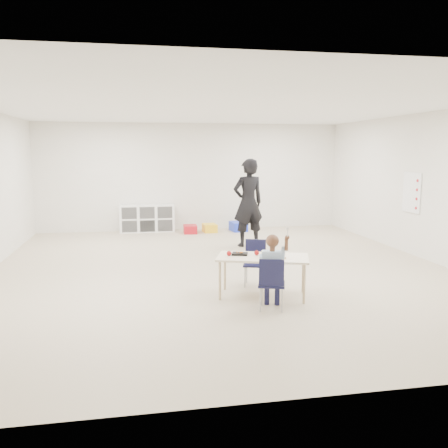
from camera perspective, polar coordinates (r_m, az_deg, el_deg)
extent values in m
plane|color=beige|center=(8.42, -0.28, -5.46)|extent=(9.00, 9.00, 0.00)
plane|color=white|center=(8.20, -0.29, 13.88)|extent=(9.00, 9.00, 0.00)
cube|color=white|center=(12.64, -3.90, 5.67)|extent=(8.00, 0.02, 2.80)
cube|color=white|center=(3.87, 11.53, -1.25)|extent=(8.00, 0.02, 2.80)
cube|color=white|center=(9.73, 23.66, 4.08)|extent=(0.02, 9.00, 2.80)
cube|color=#FEEBCB|center=(6.77, 4.69, -4.03)|extent=(1.42, 1.01, 0.03)
cube|color=black|center=(6.82, 5.87, -3.68)|extent=(0.26, 0.22, 0.03)
cube|color=black|center=(6.84, 1.92, -3.61)|extent=(0.26, 0.22, 0.03)
cube|color=white|center=(6.64, 4.84, -3.69)|extent=(0.09, 0.09, 0.10)
ellipsoid|color=tan|center=(6.67, 6.95, -3.83)|extent=(0.09, 0.09, 0.07)
sphere|color=maroon|center=(6.82, 3.95, -3.49)|extent=(0.07, 0.07, 0.07)
sphere|color=maroon|center=(6.77, 0.61, -3.55)|extent=(0.07, 0.07, 0.07)
cube|color=white|center=(12.44, -9.23, 0.67)|extent=(1.40, 0.40, 0.70)
cube|color=white|center=(10.23, 21.65, 3.54)|extent=(0.02, 0.60, 0.80)
imported|color=black|center=(10.35, 2.92, 2.57)|extent=(0.78, 0.60, 1.91)
cube|color=red|center=(12.12, -4.08, -0.62)|extent=(0.35, 0.44, 0.21)
cube|color=yellow|center=(12.28, -1.74, -0.48)|extent=(0.36, 0.45, 0.21)
cube|color=#1C34D5|center=(12.45, 1.73, -0.29)|extent=(0.44, 0.53, 0.24)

